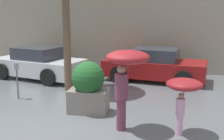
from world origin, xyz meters
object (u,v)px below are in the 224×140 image
at_px(planter_box, 88,86).
at_px(person_child, 184,88).
at_px(person_adult, 126,67).
at_px(parking_meter, 17,73).
at_px(parked_car_far, 39,64).
at_px(parked_car_near, 155,66).

relative_size(planter_box, person_child, 1.11).
height_order(person_adult, person_child, person_adult).
bearing_deg(parking_meter, parked_car_far, 100.81).
bearing_deg(planter_box, parked_car_far, 129.80).
xyz_separation_m(person_child, parked_car_near, (-0.72, 5.11, -0.46)).
bearing_deg(parking_meter, person_child, -20.69).
relative_size(planter_box, parking_meter, 1.23).
distance_m(person_adult, parking_meter, 4.17).
xyz_separation_m(person_adult, person_child, (1.27, -0.02, -0.43)).
bearing_deg(person_adult, parked_car_far, 127.27).
bearing_deg(parking_meter, parked_car_near, 37.44).
height_order(planter_box, parked_car_near, planter_box).
height_order(parked_car_far, parking_meter, parked_car_far).
xyz_separation_m(parked_car_far, parking_meter, (0.54, -2.85, 0.23)).
distance_m(person_child, parked_car_far, 7.26).
xyz_separation_m(person_adult, parked_car_near, (0.55, 5.08, -0.89)).
xyz_separation_m(planter_box, person_adult, (1.15, -1.01, 0.77)).
xyz_separation_m(planter_box, parking_meter, (-2.52, 0.83, 0.11)).
distance_m(planter_box, parked_car_near, 4.41).
relative_size(person_child, parking_meter, 1.11).
bearing_deg(person_child, person_adult, 133.67).
height_order(parked_car_near, parked_car_far, same).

